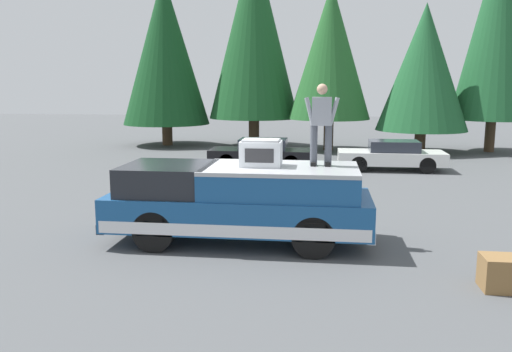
% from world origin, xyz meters
% --- Properties ---
extents(ground_plane, '(90.00, 90.00, 0.00)m').
position_xyz_m(ground_plane, '(0.00, 0.00, 0.00)').
color(ground_plane, '#4C4F51').
extents(pickup_truck, '(2.01, 5.54, 1.65)m').
position_xyz_m(pickup_truck, '(-0.46, -0.47, 0.87)').
color(pickup_truck, navy).
rests_on(pickup_truck, ground).
extents(compressor_unit, '(0.65, 0.84, 0.56)m').
position_xyz_m(compressor_unit, '(-0.44, -0.94, 1.93)').
color(compressor_unit, silver).
rests_on(compressor_unit, pickup_truck).
extents(person_on_truck_bed, '(0.29, 0.72, 1.69)m').
position_xyz_m(person_on_truck_bed, '(-0.22, -2.17, 2.55)').
color(person_on_truck_bed, '#4C515B').
rests_on(person_on_truck_bed, pickup_truck).
extents(parked_car_white, '(1.64, 4.10, 1.16)m').
position_xyz_m(parked_car_white, '(9.75, -4.88, 0.58)').
color(parked_car_white, white).
rests_on(parked_car_white, ground).
extents(parked_car_black, '(1.64, 4.10, 1.16)m').
position_xyz_m(parked_car_black, '(9.80, 0.27, 0.58)').
color(parked_car_black, black).
rests_on(parked_car_black, ground).
extents(wooden_crate, '(0.56, 0.56, 0.56)m').
position_xyz_m(wooden_crate, '(-2.54, -5.12, 0.28)').
color(wooden_crate, olive).
rests_on(wooden_crate, ground).
extents(conifer_far_left, '(4.02, 4.02, 11.02)m').
position_xyz_m(conifer_far_left, '(16.20, -10.45, 6.30)').
color(conifer_far_left, '#4C3826').
rests_on(conifer_far_left, ground).
extents(conifer_left, '(4.38, 4.38, 7.14)m').
position_xyz_m(conifer_left, '(15.39, -6.94, 4.11)').
color(conifer_left, '#4C3826').
rests_on(conifer_left, ground).
extents(conifer_center_left, '(4.10, 4.10, 8.27)m').
position_xyz_m(conifer_center_left, '(15.88, -2.47, 4.92)').
color(conifer_center_left, '#4C3826').
rests_on(conifer_center_left, ground).
extents(conifer_center_right, '(4.80, 4.80, 10.83)m').
position_xyz_m(conifer_center_right, '(17.21, 1.55, 6.17)').
color(conifer_center_right, '#4C3826').
rests_on(conifer_center_right, ground).
extents(conifer_right, '(4.69, 4.69, 9.12)m').
position_xyz_m(conifer_right, '(16.99, 6.37, 5.13)').
color(conifer_right, '#4C3826').
rests_on(conifer_right, ground).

